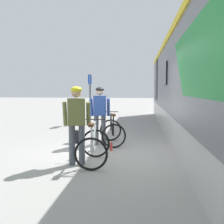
% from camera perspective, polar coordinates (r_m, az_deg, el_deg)
% --- Properties ---
extents(ground_plane, '(80.00, 80.00, 0.00)m').
position_cam_1_polar(ground_plane, '(6.67, 0.13, -9.50)').
color(ground_plane, '#A09E99').
extents(cyclist_near_in_blue, '(0.63, 0.34, 1.76)m').
position_cam_1_polar(cyclist_near_in_blue, '(7.57, -2.81, 0.37)').
color(cyclist_near_in_blue, '#4C515B').
rests_on(cyclist_near_in_blue, ground).
extents(cyclist_far_in_olive, '(0.65, 0.39, 1.76)m').
position_cam_1_polar(cyclist_far_in_olive, '(5.59, -8.11, -1.44)').
color(cyclist_far_in_olive, '#4C515B').
rests_on(cyclist_far_in_olive, ground).
extents(bicycle_near_black, '(0.92, 1.20, 0.99)m').
position_cam_1_polar(bicycle_near_black, '(7.68, 0.03, -4.46)').
color(bicycle_near_black, black).
rests_on(bicycle_near_black, ground).
extents(bicycle_far_silver, '(0.80, 1.13, 0.99)m').
position_cam_1_polar(bicycle_far_silver, '(5.74, -4.28, -7.85)').
color(bicycle_far_silver, black).
rests_on(bicycle_far_silver, ground).
extents(backpack_on_platform, '(0.32, 0.25, 0.40)m').
position_cam_1_polar(backpack_on_platform, '(7.98, -8.10, -5.61)').
color(backpack_on_platform, black).
rests_on(backpack_on_platform, ground).
extents(water_bottle_near_the_bikes, '(0.07, 0.07, 0.23)m').
position_cam_1_polar(water_bottle_near_the_bikes, '(6.94, -0.18, -7.94)').
color(water_bottle_near_the_bikes, red).
rests_on(water_bottle_near_the_bikes, ground).
extents(platform_sign_post, '(0.08, 0.70, 2.40)m').
position_cam_1_polar(platform_sign_post, '(12.09, -5.06, 4.92)').
color(platform_sign_post, '#595B60').
rests_on(platform_sign_post, ground).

